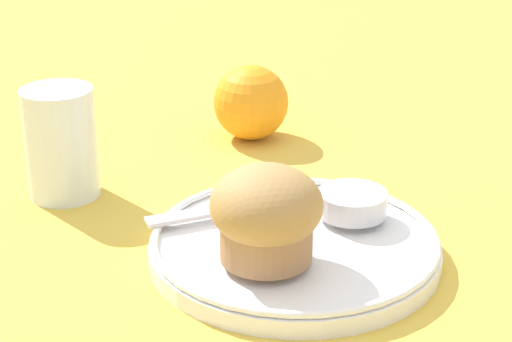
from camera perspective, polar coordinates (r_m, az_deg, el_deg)
ground_plane at (r=0.68m, az=3.44°, el=-5.10°), size 3.00×3.00×0.00m
plate at (r=0.67m, az=2.58°, el=-4.98°), size 0.23×0.23×0.02m
muffin at (r=0.61m, az=0.69°, el=-2.90°), size 0.08×0.08×0.07m
cream_ramekin at (r=0.69m, az=6.59°, el=-2.13°), size 0.06×0.06×0.02m
berry_pair at (r=0.68m, az=1.14°, el=-2.46°), size 0.03×0.02×0.02m
butter_knife at (r=0.70m, az=-0.08°, el=-2.22°), size 0.18×0.04×0.00m
orange_fruit at (r=0.89m, az=-0.34°, el=4.60°), size 0.08×0.08×0.08m
juice_glass at (r=0.77m, az=-12.88°, el=1.84°), size 0.06×0.06×0.10m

